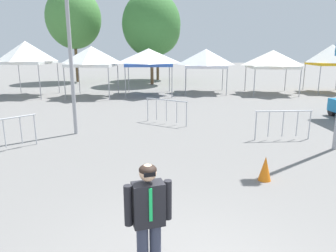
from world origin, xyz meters
The scene contains 15 objects.
canopy_tent_behind_left centered at (-9.79, 18.12, 2.95)m, with size 3.30×3.30×3.70m.
canopy_tent_right_of_center centered at (-5.29, 17.73, 2.70)m, with size 3.14×3.14×3.36m.
canopy_tent_behind_right centered at (-1.55, 18.69, 2.61)m, with size 3.39×3.39×3.21m.
canopy_tent_center centered at (2.57, 19.84, 2.51)m, with size 3.20×3.20×3.18m.
canopy_tent_left_of_center centered at (7.28, 19.25, 2.47)m, with size 3.35×3.35×3.10m.
canopy_tent_far_right centered at (11.86, 20.06, 2.75)m, with size 2.74×2.74×3.50m.
person_foreground centered at (-0.45, 0.06, 1.03)m, with size 0.63×0.35×1.78m.
light_pole_opposite_side centered at (-3.77, 8.09, 4.19)m, with size 0.36×0.36×7.28m.
tree_behind_tents_left centered at (-1.66, 25.35, 5.26)m, with size 5.14×5.14×8.09m.
tree_behind_tents_center centered at (-9.11, 27.57, 5.97)m, with size 5.14×5.14×8.80m.
tree_behind_tents_right centered at (-1.27, 29.68, 5.08)m, with size 4.63×4.63×7.64m.
crowd_barrier_mid_lot centered at (3.95, 7.28, 0.75)m, with size 2.10×0.19×1.08m.
crowd_barrier_by_lift centered at (-5.42, 5.96, 0.75)m, with size 1.47×1.57×1.08m.
crowd_barrier_near_person centered at (-0.26, 9.75, 0.75)m, with size 1.81×1.15×1.08m.
traffic_cone_lot_center centered at (2.23, 3.63, 0.31)m, with size 0.32×0.32×0.63m, color orange.
Camera 1 is at (-0.19, -3.76, 3.23)m, focal length 33.78 mm.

